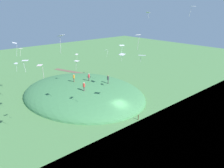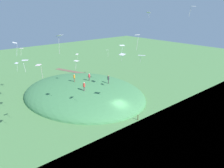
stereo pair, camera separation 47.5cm
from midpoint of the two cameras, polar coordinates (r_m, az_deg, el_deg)
The scene contains 23 objects.
ground_plane at distance 41.00m, azimuth 2.58°, elevation -7.21°, with size 160.00×160.00×0.00m, color #518649.
grass_hill at distance 49.55m, azimuth -7.00°, elevation -2.55°, with size 29.53×23.96×5.38m, color #45854E.
dirt_path at distance 66.50m, azimuth -9.17°, elevation 3.02°, with size 14.37×1.46×0.04m, color brown.
person_with_child at distance 49.14m, azimuth -9.31°, elevation 1.79°, with size 0.51×0.51×1.74m.
person_walking_path at distance 48.04m, azimuth -0.64°, elevation 1.44°, with size 0.61×0.61×1.83m.
person_watching_kites at distance 49.34m, azimuth -5.54°, elevation 2.00°, with size 0.53×0.53×1.71m.
person_on_hilltop at distance 43.90m, azimuth -6.81°, elevation -0.36°, with size 0.61×0.61×1.76m.
kite_0 at distance 36.40m, azimuth -8.71°, elevation 5.72°, with size 0.92×0.72×1.50m.
kite_1 at distance 29.87m, azimuth 6.88°, elevation 11.99°, with size 0.82×0.93×1.95m.
kite_2 at distance 27.02m, azimuth -17.63°, elevation 4.40°, with size 0.95×0.92×1.66m.
kite_3 at distance 35.73m, azimuth 20.11°, elevation 17.93°, with size 0.93×0.78×1.46m.
kite_4 at distance 35.10m, azimuth 7.95°, elevation 7.19°, with size 1.34×1.28×1.19m.
kite_5 at distance 36.67m, azimuth -20.92°, elevation 5.51°, with size 1.05×1.12×1.85m.
kite_6 at distance 25.86m, azimuth -12.73°, elevation 11.50°, with size 0.67×0.81×2.15m.
kite_7 at distance 45.04m, azimuth 2.88°, elevation 9.61°, with size 0.93×1.13×2.24m.
kite_8 at distance 44.97m, azimuth -22.83°, elevation 4.76°, with size 0.85×0.71×1.75m.
kite_9 at distance 48.63m, azimuth -21.85°, elevation 8.30°, with size 0.92×0.83×1.43m.
kite_10 at distance 39.23m, azimuth -23.12°, elevation 9.43°, with size 1.11×0.94×2.23m.
kite_11 at distance 42.64m, azimuth 2.93°, elevation 7.48°, with size 1.19×0.84×1.45m.
kite_12 at distance 48.79m, azimuth 9.58°, elevation 17.46°, with size 0.94×0.76×1.22m.
kite_14 at distance 47.03m, azimuth -8.59°, elevation 7.44°, with size 0.74×0.53×1.08m.
kite_15 at distance 58.58m, azimuth -1.07°, elevation 8.52°, with size 0.72×0.86×1.91m.
mooring_post at distance 38.45m, azimuth 6.96°, elevation -8.43°, with size 0.14×0.14×0.95m, color brown.
Camera 2 is at (-26.70, 25.26, 18.16)m, focal length 35.95 mm.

